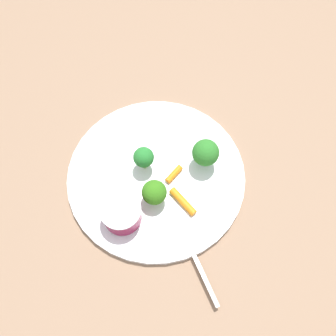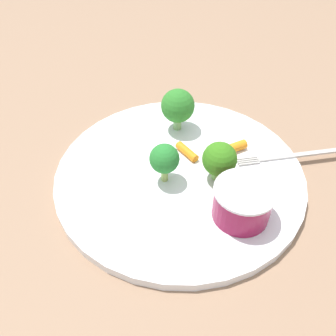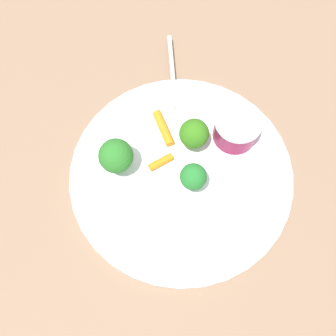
% 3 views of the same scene
% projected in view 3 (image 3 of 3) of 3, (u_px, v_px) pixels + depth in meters
% --- Properties ---
extents(ground_plane, '(2.40, 2.40, 0.00)m').
position_uv_depth(ground_plane, '(181.00, 175.00, 0.54)').
color(ground_plane, '#8E6E55').
extents(plate, '(0.31, 0.31, 0.01)m').
position_uv_depth(plate, '(181.00, 174.00, 0.54)').
color(plate, white).
rests_on(plate, ground_plane).
extents(sauce_cup, '(0.07, 0.07, 0.04)m').
position_uv_depth(sauce_cup, '(236.00, 129.00, 0.54)').
color(sauce_cup, maroon).
rests_on(sauce_cup, plate).
extents(broccoli_floret_0, '(0.04, 0.04, 0.05)m').
position_uv_depth(broccoli_floret_0, '(194.00, 134.00, 0.52)').
color(broccoli_floret_0, '#7FBC57').
rests_on(broccoli_floret_0, plate).
extents(broccoli_floret_1, '(0.05, 0.05, 0.06)m').
position_uv_depth(broccoli_floret_1, '(116.00, 156.00, 0.50)').
color(broccoli_floret_1, '#7FAE6C').
rests_on(broccoli_floret_1, plate).
extents(broccoli_floret_2, '(0.04, 0.04, 0.05)m').
position_uv_depth(broccoli_floret_2, '(193.00, 177.00, 0.49)').
color(broccoli_floret_2, '#92B358').
rests_on(broccoli_floret_2, plate).
extents(carrot_stick_0, '(0.02, 0.04, 0.01)m').
position_uv_depth(carrot_stick_0, '(161.00, 162.00, 0.53)').
color(carrot_stick_0, orange).
rests_on(carrot_stick_0, plate).
extents(carrot_stick_1, '(0.06, 0.01, 0.01)m').
position_uv_depth(carrot_stick_1, '(165.00, 128.00, 0.55)').
color(carrot_stick_1, orange).
rests_on(carrot_stick_1, plate).
extents(fork, '(0.16, 0.06, 0.00)m').
position_uv_depth(fork, '(173.00, 80.00, 0.59)').
color(fork, '#B9B6B1').
rests_on(fork, plate).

